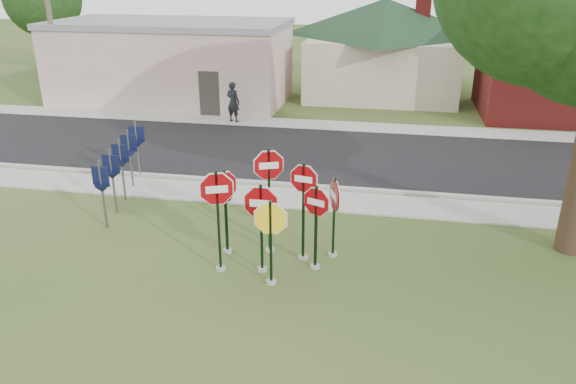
% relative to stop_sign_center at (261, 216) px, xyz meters
% --- Properties ---
extents(ground, '(120.00, 120.00, 0.00)m').
position_rel_stop_sign_center_xyz_m(ground, '(0.12, -0.97, -1.45)').
color(ground, '#2F491B').
rests_on(ground, ground).
extents(sidewalk_near, '(60.00, 1.60, 0.06)m').
position_rel_stop_sign_center_xyz_m(sidewalk_near, '(0.12, 4.53, -1.42)').
color(sidewalk_near, '#999891').
rests_on(sidewalk_near, ground).
extents(road, '(60.00, 7.00, 0.04)m').
position_rel_stop_sign_center_xyz_m(road, '(0.12, 9.03, -1.43)').
color(road, black).
rests_on(road, ground).
extents(sidewalk_far, '(60.00, 1.60, 0.06)m').
position_rel_stop_sign_center_xyz_m(sidewalk_far, '(0.12, 13.33, -1.42)').
color(sidewalk_far, '#999891').
rests_on(sidewalk_far, ground).
extents(curb, '(60.00, 0.20, 0.14)m').
position_rel_stop_sign_center_xyz_m(curb, '(0.12, 5.53, -1.38)').
color(curb, '#999891').
rests_on(curb, ground).
extents(stop_sign_center, '(1.16, 0.24, 2.37)m').
position_rel_stop_sign_center_xyz_m(stop_sign_center, '(0.00, 0.00, 0.00)').
color(stop_sign_center, gray).
rests_on(stop_sign_center, ground).
extents(stop_sign_yellow, '(1.08, 0.24, 2.20)m').
position_rel_stop_sign_center_xyz_m(stop_sign_yellow, '(0.34, -0.54, -0.14)').
color(stop_sign_yellow, gray).
rests_on(stop_sign_yellow, ground).
extents(stop_sign_left, '(1.04, 0.44, 2.69)m').
position_rel_stop_sign_center_xyz_m(stop_sign_left, '(-1.01, -0.15, 0.23)').
color(stop_sign_left, gray).
rests_on(stop_sign_left, ground).
extents(stop_sign_right, '(0.92, 0.39, 2.26)m').
position_rel_stop_sign_center_xyz_m(stop_sign_right, '(1.25, 0.37, -0.10)').
color(stop_sign_right, gray).
rests_on(stop_sign_right, ground).
extents(stop_sign_back_right, '(0.96, 0.24, 2.66)m').
position_rel_stop_sign_center_xyz_m(stop_sign_back_right, '(0.88, 0.76, 0.18)').
color(stop_sign_back_right, gray).
rests_on(stop_sign_back_right, ground).
extents(stop_sign_back_left, '(0.99, 0.41, 2.90)m').
position_rel_stop_sign_center_xyz_m(stop_sign_back_left, '(-0.03, 1.00, 0.37)').
color(stop_sign_back_left, gray).
rests_on(stop_sign_back_left, ground).
extents(stop_sign_far_right, '(0.43, 1.07, 2.25)m').
position_rel_stop_sign_center_xyz_m(stop_sign_far_right, '(1.60, 1.06, -0.09)').
color(stop_sign_far_right, gray).
rests_on(stop_sign_far_right, ground).
extents(stop_sign_far_left, '(0.53, 1.06, 2.37)m').
position_rel_stop_sign_center_xyz_m(stop_sign_far_left, '(-1.10, 0.75, 0.01)').
color(stop_sign_far_left, gray).
rests_on(stop_sign_far_left, ground).
extents(route_sign_row, '(1.43, 4.63, 2.00)m').
position_rel_stop_sign_center_xyz_m(route_sign_row, '(-5.28, 3.53, -0.23)').
color(route_sign_row, '#59595E').
rests_on(route_sign_row, ground).
extents(building_stucco, '(12.20, 6.20, 4.20)m').
position_rel_stop_sign_center_xyz_m(building_stucco, '(-8.88, 17.03, 0.69)').
color(building_stucco, silver).
rests_on(building_stucco, ground).
extents(building_house, '(11.60, 11.60, 6.20)m').
position_rel_stop_sign_center_xyz_m(building_house, '(2.12, 21.03, 2.19)').
color(building_house, beige).
rests_on(building_house, ground).
extents(utility_pole_near, '(2.20, 0.26, 9.50)m').
position_rel_stop_sign_center_xyz_m(utility_pole_near, '(-13.88, 14.23, 3.51)').
color(utility_pole_near, '#4F4035').
rests_on(utility_pole_near, ground).
extents(pedestrian, '(0.79, 0.65, 1.87)m').
position_rel_stop_sign_center_xyz_m(pedestrian, '(-4.43, 13.13, -0.46)').
color(pedestrian, black).
rests_on(pedestrian, sidewalk_far).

